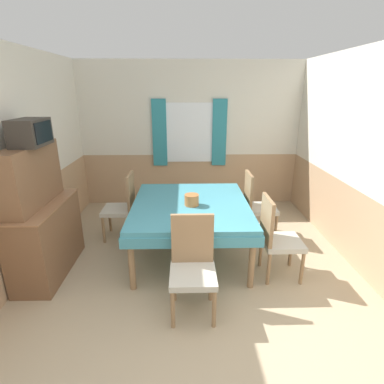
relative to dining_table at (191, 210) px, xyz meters
The scene contains 11 objects.
wall_back 2.07m from the dining_table, 88.96° to the left, with size 4.38×0.09×2.60m.
wall_left 2.09m from the dining_table, behind, with size 0.05×4.29×2.60m.
wall_right 2.16m from the dining_table, ahead, with size 0.05×4.29×2.60m.
dining_table is the anchor object (origin of this frame).
chair_right_far 1.11m from the dining_table, 27.80° to the left, with size 0.44×0.44×0.98m.
chair_left_far 1.11m from the dining_table, 152.20° to the left, with size 0.44×0.44×0.98m.
chair_right_near 1.11m from the dining_table, 27.80° to the right, with size 0.44×0.44×0.98m.
chair_head_near 1.08m from the dining_table, 90.00° to the right, with size 0.44×0.44×0.98m.
sideboard 1.77m from the dining_table, 167.90° to the right, with size 0.46×1.15×1.54m.
tv 2.03m from the dining_table, 167.70° to the right, with size 0.29×0.46×0.28m.
vase 0.19m from the dining_table, 80.33° to the right, with size 0.18×0.18×0.14m.
Camera 1 is at (-0.10, -1.63, 2.12)m, focal length 28.00 mm.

